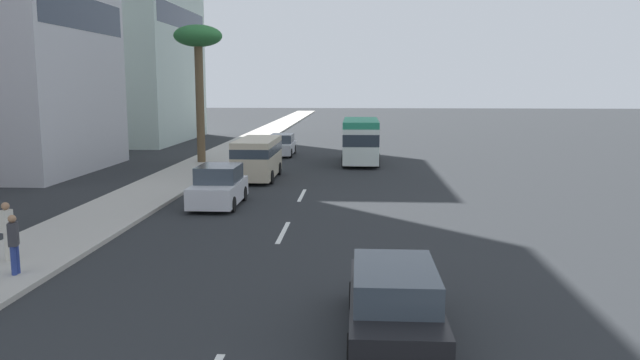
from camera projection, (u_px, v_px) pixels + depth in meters
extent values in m
plane|color=#26282B|center=(315.00, 170.00, 37.41)|extent=(198.00, 198.00, 0.00)
cube|color=#B2ADA3|center=(197.00, 168.00, 37.84)|extent=(162.00, 3.34, 0.15)
cube|color=silver|center=(283.00, 232.00, 21.57)|extent=(3.20, 0.16, 0.01)
cube|color=silver|center=(302.00, 195.00, 28.76)|extent=(3.20, 0.16, 0.01)
cube|color=black|center=(393.00, 310.00, 12.62)|extent=(4.80, 1.77, 0.75)
cube|color=#38424C|center=(395.00, 282.00, 12.27)|extent=(2.64, 1.63, 0.61)
cylinder|color=black|center=(354.00, 296.00, 14.17)|extent=(0.64, 0.22, 0.64)
cylinder|color=black|center=(425.00, 297.00, 14.07)|extent=(0.64, 0.22, 0.64)
cylinder|color=black|center=(353.00, 351.00, 11.23)|extent=(0.64, 0.22, 0.64)
cylinder|color=black|center=(443.00, 353.00, 11.13)|extent=(0.64, 0.22, 0.64)
cube|color=beige|center=(258.00, 157.00, 33.55)|extent=(5.36, 1.99, 2.01)
cube|color=#2D3842|center=(257.00, 149.00, 33.48)|extent=(5.37, 2.00, 0.48)
cylinder|color=black|center=(271.00, 177.00, 32.03)|extent=(0.72, 0.24, 0.72)
cylinder|color=black|center=(235.00, 177.00, 32.15)|extent=(0.72, 0.24, 0.72)
cylinder|color=black|center=(279.00, 169.00, 35.20)|extent=(0.72, 0.24, 0.72)
cylinder|color=black|center=(246.00, 168.00, 35.32)|extent=(0.72, 0.24, 0.72)
cube|color=silver|center=(361.00, 143.00, 40.28)|extent=(6.61, 2.22, 2.21)
cube|color=#268C66|center=(361.00, 123.00, 40.08)|extent=(6.61, 2.22, 0.42)
cube|color=#28333D|center=(361.00, 137.00, 40.22)|extent=(6.63, 2.22, 0.74)
cylinder|color=black|center=(345.00, 154.00, 42.38)|extent=(0.84, 0.26, 0.84)
cylinder|color=black|center=(376.00, 154.00, 42.25)|extent=(0.84, 0.26, 0.84)
cylinder|color=black|center=(344.00, 160.00, 38.59)|extent=(0.84, 0.26, 0.84)
cylinder|color=black|center=(378.00, 161.00, 38.47)|extent=(0.84, 0.26, 0.84)
cube|color=silver|center=(282.00, 148.00, 44.88)|extent=(4.31, 1.70, 0.75)
cube|color=#38424C|center=(282.00, 138.00, 44.99)|extent=(2.37, 1.56, 0.61)
cylinder|color=black|center=(290.00, 153.00, 43.55)|extent=(0.64, 0.22, 0.64)
cylinder|color=black|center=(268.00, 153.00, 43.65)|extent=(0.64, 0.22, 0.64)
cylinder|color=black|center=(294.00, 149.00, 46.19)|extent=(0.64, 0.22, 0.64)
cylinder|color=black|center=(274.00, 149.00, 46.28)|extent=(0.64, 0.22, 0.64)
cube|color=silver|center=(218.00, 192.00, 26.19)|extent=(4.06, 1.83, 0.85)
cube|color=#38424C|center=(219.00, 173.00, 26.27)|extent=(2.23, 1.69, 0.69)
cylinder|color=black|center=(232.00, 204.00, 24.94)|extent=(0.64, 0.22, 0.64)
cylinder|color=black|center=(191.00, 204.00, 25.04)|extent=(0.64, 0.22, 0.64)
cylinder|color=black|center=(244.00, 194.00, 27.42)|extent=(0.64, 0.22, 0.64)
cylinder|color=black|center=(206.00, 193.00, 27.52)|extent=(0.64, 0.22, 0.64)
cylinder|color=navy|center=(14.00, 261.00, 16.20)|extent=(0.14, 0.14, 0.78)
cylinder|color=navy|center=(17.00, 259.00, 16.36)|extent=(0.14, 0.14, 0.78)
cube|color=#333338|center=(13.00, 234.00, 16.17)|extent=(0.37, 0.31, 0.62)
sphere|color=#9E7251|center=(12.00, 219.00, 16.11)|extent=(0.21, 0.21, 0.21)
cylinder|color=beige|center=(7.00, 247.00, 17.52)|extent=(0.14, 0.14, 0.82)
cylinder|color=beige|center=(10.00, 245.00, 17.67)|extent=(0.14, 0.14, 0.82)
cube|color=beige|center=(6.00, 221.00, 17.48)|extent=(0.35, 0.27, 0.65)
sphere|color=#9E7251|center=(5.00, 206.00, 17.42)|extent=(0.22, 0.22, 0.22)
cylinder|color=brown|center=(200.00, 103.00, 39.51)|extent=(0.53, 0.53, 7.56)
ellipsoid|color=#2D7238|center=(198.00, 36.00, 38.86)|extent=(3.04, 3.04, 1.37)
cube|color=#2D3847|center=(84.00, 14.00, 35.11)|extent=(10.64, 0.08, 1.90)
cube|color=#2D3847|center=(182.00, 18.00, 54.64)|extent=(14.35, 0.08, 1.82)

